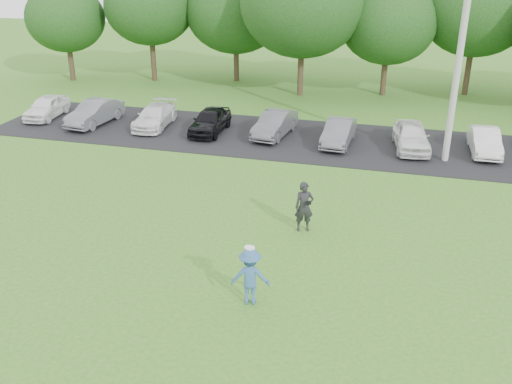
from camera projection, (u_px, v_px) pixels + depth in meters
The scene contains 7 objects.
ground at pixel (224, 282), 16.25m from camera, with size 100.00×100.00×0.00m, color #32681D.
parking_lot at pixel (306, 140), 27.72m from camera, with size 32.00×6.50×0.03m, color black.
utility_pole at pixel (460, 52), 23.22m from camera, with size 0.28×0.28×9.48m, color #AAAAA4.
frisbee_player at pixel (250, 276), 15.00m from camera, with size 1.13×0.81×1.88m.
camera_bystander at pixel (304, 207), 18.79m from camera, with size 0.73×0.60×1.72m.
parked_cars at pixel (304, 128), 27.44m from camera, with size 30.45×4.33×1.26m.
tree_row at pixel (364, 13), 33.99m from camera, with size 42.39×9.85×8.64m.
Camera 1 is at (4.45, -13.11, 8.92)m, focal length 40.00 mm.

